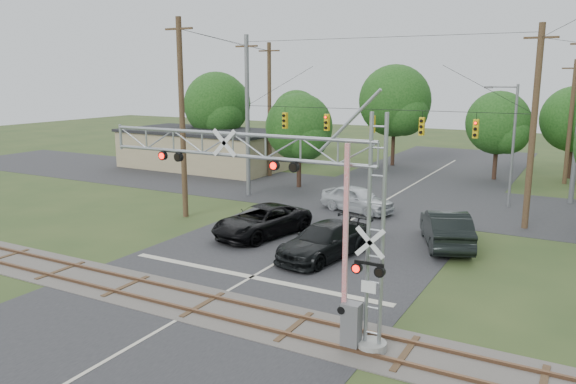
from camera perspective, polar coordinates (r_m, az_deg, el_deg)
The scene contains 14 objects.
ground at distance 20.85m, azimuth -12.06°, elevation -13.13°, with size 160.00×160.00×0.00m, color #2D411E.
road_main at distance 28.59m, azimuth 1.17°, elevation -5.91°, with size 14.00×90.00×0.02m, color #272729.
road_cross at distance 41.10m, azimuth 10.28°, elevation -0.62°, with size 90.00×12.00×0.02m, color #272729.
railroad_track at distance 22.24m, azimuth -8.64°, elevation -11.27°, with size 90.00×3.20×0.17m.
crossing_gantry at distance 18.54m, azimuth -0.55°, elevation -0.64°, with size 11.02×0.97×7.63m.
traffic_signal_span at distance 36.21m, azimuth 9.97°, elevation 6.91°, with size 19.34×0.36×11.50m.
pickup_black at distance 30.91m, azimuth -2.68°, elevation -2.96°, with size 2.78×6.03×1.67m, color black.
car_dark at distance 27.30m, azimuth 3.70°, elevation -4.98°, with size 2.34×5.75×1.67m, color black.
sedan_silver at distance 36.55m, azimuth 7.05°, elevation -0.71°, with size 2.01×4.99×1.70m, color silver.
suv_dark at distance 30.15m, azimuth 15.75°, elevation -3.55°, with size 2.02×5.80×1.91m, color black.
commercial_building at distance 54.30m, azimuth -8.59°, elevation 4.38°, with size 15.92×8.43×3.66m.
streetlight at distance 39.83m, azimuth 21.71°, elevation 4.98°, with size 2.17×0.23×8.15m.
utility_poles at distance 37.81m, azimuth 13.17°, elevation 7.09°, with size 27.15×28.22×12.08m.
treeline at distance 51.07m, azimuth 11.73°, elevation 7.76°, with size 55.42×24.60×9.77m.
Camera 1 is at (12.63, -14.14, 8.68)m, focal length 35.00 mm.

